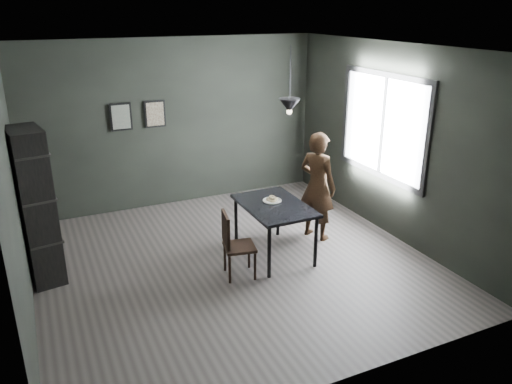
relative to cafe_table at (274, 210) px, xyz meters
name	(u,v)px	position (x,y,z in m)	size (l,w,h in m)	color
ground	(234,263)	(-0.60, 0.00, -0.67)	(5.00, 5.00, 0.00)	#3A3532
back_wall	(176,124)	(-0.60, 2.50, 0.73)	(5.00, 0.10, 2.80)	black
ceiling	(230,48)	(-0.60, 0.00, 2.13)	(5.00, 5.00, 0.02)	silver
window_assembly	(383,126)	(1.87, 0.20, 0.93)	(0.04, 1.96, 1.56)	white
cafe_table	(274,210)	(0.00, 0.00, 0.00)	(0.80, 1.20, 0.75)	black
white_plate	(272,201)	(0.02, 0.11, 0.08)	(0.23, 0.23, 0.01)	white
donut_pile	(272,199)	(0.02, 0.11, 0.12)	(0.16, 0.16, 0.07)	beige
woman	(317,186)	(0.83, 0.25, 0.13)	(0.59, 0.39, 1.61)	black
wood_chair	(233,241)	(-0.73, -0.32, -0.18)	(0.44, 0.44, 0.87)	black
shelf_unit	(36,207)	(-2.92, 0.64, 0.30)	(0.37, 0.65, 1.95)	black
pendant_lamp	(289,105)	(0.25, 0.10, 1.38)	(0.28, 0.28, 0.86)	black
framed_print_left	(121,117)	(-1.50, 2.47, 0.93)	(0.34, 0.04, 0.44)	black
framed_print_right	(155,114)	(-0.95, 2.47, 0.93)	(0.34, 0.04, 0.44)	black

